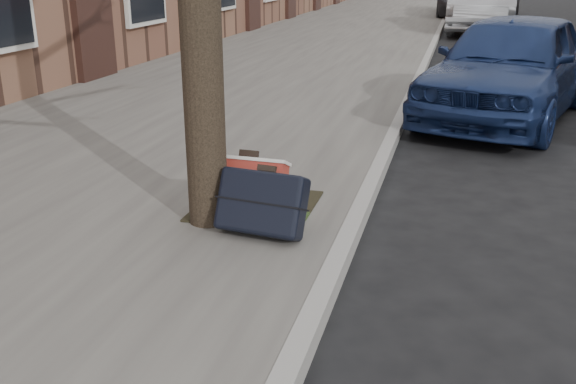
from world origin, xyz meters
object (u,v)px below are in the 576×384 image
(suitcase_red, at_px, (245,187))
(car_near_front, at_px, (510,66))
(suitcase_navy, at_px, (262,202))
(car_near_mid, at_px, (483,3))

(suitcase_red, relative_size, car_near_front, 0.15)
(suitcase_navy, height_order, car_near_mid, car_near_mid)
(suitcase_navy, distance_m, car_near_mid, 15.55)
(car_near_mid, bearing_deg, car_near_front, -87.07)
(suitcase_navy, xyz_separation_m, car_near_front, (1.78, 4.56, 0.30))
(car_near_front, distance_m, car_near_mid, 10.90)
(suitcase_navy, xyz_separation_m, car_near_mid, (1.65, 15.46, 0.44))
(suitcase_navy, bearing_deg, car_near_front, 76.00)
(car_near_front, height_order, car_near_mid, car_near_mid)
(suitcase_red, distance_m, car_near_front, 4.73)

